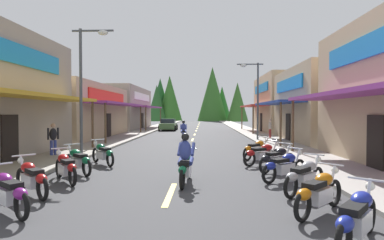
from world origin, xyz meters
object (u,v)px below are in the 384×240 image
motorcycle_parked_left_1 (31,177)px  rider_cruising_lead (185,163)px  motorcycle_parked_right_6 (257,149)px  motorcycle_parked_left_2 (66,167)px  motorcycle_parked_right_5 (263,154)px  pedestrian_by_shop (270,128)px  motorcycle_parked_right_1 (319,192)px  motorcycle_parked_right_2 (305,176)px  motorcycle_parked_left_3 (78,160)px  motorcycle_parked_right_0 (358,217)px  motorcycle_parked_right_4 (277,159)px  streetlamp_left (87,74)px  rider_cruising_trailing (184,132)px  parked_car_curbside (168,125)px  pedestrian_browsing (53,138)px  motorcycle_parked_right_3 (284,166)px  motorcycle_parked_left_4 (103,153)px  motorcycle_parked_left_0 (7,191)px

motorcycle_parked_left_1 → rider_cruising_lead: 4.24m
motorcycle_parked_right_6 → rider_cruising_lead: (-3.03, -5.11, 0.17)m
motorcycle_parked_left_2 → rider_cruising_lead: rider_cruising_lead is taller
motorcycle_parked_right_5 → pedestrian_by_shop: bearing=43.8°
motorcycle_parked_right_1 → rider_cruising_lead: bearing=93.4°
motorcycle_parked_right_1 → motorcycle_parked_right_2: (0.23, 1.68, 0.00)m
motorcycle_parked_right_2 → motorcycle_parked_left_3: 7.61m
motorcycle_parked_right_0 → motorcycle_parked_left_1: (-7.04, 2.80, 0.00)m
motorcycle_parked_right_0 → motorcycle_parked_right_2: bearing=36.7°
motorcycle_parked_right_4 → motorcycle_parked_left_2: 7.33m
streetlamp_left → motorcycle_parked_left_3: size_ratio=3.90×
rider_cruising_trailing → motorcycle_parked_right_2: bearing=-169.3°
motorcycle_parked_left_1 → rider_cruising_trailing: rider_cruising_trailing is taller
motorcycle_parked_right_1 → pedestrian_by_shop: 18.92m
rider_cruising_trailing → pedestrian_by_shop: (6.97, 1.30, 0.28)m
motorcycle_parked_left_1 → parked_car_curbside: parked_car_curbside is taller
motorcycle_parked_right_2 → pedestrian_browsing: size_ratio=0.96×
rider_cruising_lead → pedestrian_browsing: (-6.76, 5.35, 0.31)m
motorcycle_parked_right_3 → motorcycle_parked_left_4: bearing=119.5°
motorcycle_parked_right_2 → motorcycle_parked_left_4: (-6.94, 4.37, 0.00)m
motorcycle_parked_right_4 → rider_cruising_lead: (-3.27, -2.09, 0.17)m
motorcycle_parked_right_5 → motorcycle_parked_left_3: 7.22m
streetlamp_left → motorcycle_parked_right_0: (8.14, -9.62, -3.54)m
motorcycle_parked_right_5 → pedestrian_by_shop: size_ratio=1.14×
motorcycle_parked_right_4 → parked_car_curbside: size_ratio=0.39×
pedestrian_browsing → parked_car_curbside: pedestrian_browsing is taller
motorcycle_parked_left_0 → pedestrian_browsing: 8.85m
pedestrian_by_shop → pedestrian_browsing: 16.58m
motorcycle_parked_left_0 → motorcycle_parked_left_3: size_ratio=1.11×
motorcycle_parked_right_6 → motorcycle_parked_left_0: 10.47m
motorcycle_parked_right_5 → rider_cruising_trailing: rider_cruising_trailing is taller
motorcycle_parked_right_1 → parked_car_curbside: (-6.81, 30.87, 0.20)m
motorcycle_parked_right_3 → motorcycle_parked_right_6: 4.59m
motorcycle_parked_left_0 → motorcycle_parked_right_4: bearing=-106.7°
motorcycle_parked_right_6 → rider_cruising_lead: 5.94m
motorcycle_parked_left_2 → parked_car_curbside: size_ratio=0.40×
motorcycle_parked_left_1 → pedestrian_by_shop: bearing=-78.3°
motorcycle_parked_right_4 → motorcycle_parked_right_6: bearing=53.2°
motorcycle_parked_right_3 → motorcycle_parked_left_2: size_ratio=1.02×
motorcycle_parked_right_4 → parked_car_curbside: bearing=63.8°
motorcycle_parked_right_2 → motorcycle_parked_right_5: bearing=48.2°
motorcycle_parked_right_3 → motorcycle_parked_left_3: (-7.06, 0.91, 0.00)m
motorcycle_parked_left_0 → motorcycle_parked_right_0: bearing=-154.1°
motorcycle_parked_right_5 → motorcycle_parked_right_6: same height
motorcycle_parked_right_1 → pedestrian_browsing: bearing=95.5°
motorcycle_parked_right_0 → motorcycle_parked_left_3: bearing=90.9°
motorcycle_parked_right_1 → motorcycle_parked_right_6: (-0.01, 7.81, 0.00)m
motorcycle_parked_left_0 → motorcycle_parked_left_2: same height
motorcycle_parked_right_0 → motorcycle_parked_left_0: bearing=118.7°
motorcycle_parked_right_2 → rider_cruising_trailing: 16.29m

